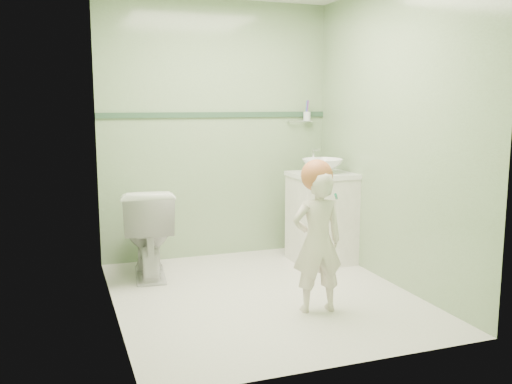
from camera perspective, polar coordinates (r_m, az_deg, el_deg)
name	(u,v)px	position (r m, az deg, el deg)	size (l,w,h in m)	color
ground	(263,295)	(4.37, 0.68, -10.46)	(2.50, 2.50, 0.00)	white
room_shell	(263,139)	(4.12, 0.71, 5.46)	(2.50, 2.54, 2.40)	#8EAC7A
trim_stripe	(217,115)	(5.30, -4.01, 7.85)	(2.20, 0.02, 0.05)	#305139
vanity	(321,219)	(5.20, 6.69, -2.75)	(0.52, 0.50, 0.80)	silver
counter	(322,175)	(5.14, 6.77, 1.73)	(0.54, 0.52, 0.04)	white
basin	(322,166)	(5.13, 6.79, 2.66)	(0.37, 0.37, 0.13)	white
faucet	(314,155)	(5.28, 5.91, 3.74)	(0.03, 0.13, 0.18)	silver
cup_holder	(306,116)	(5.55, 5.13, 7.69)	(0.26, 0.07, 0.21)	silver
toilet	(148,232)	(4.83, -10.96, -4.01)	(0.43, 0.75, 0.76)	white
toddler	(317,242)	(3.94, 6.26, -5.08)	(0.36, 0.24, 1.00)	silver
hair_cap	(317,175)	(3.88, 6.22, 1.69)	(0.22, 0.22, 0.22)	#BA663A
teal_toothbrush	(335,196)	(3.78, 8.04, -0.38)	(0.11, 0.14, 0.08)	#158768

